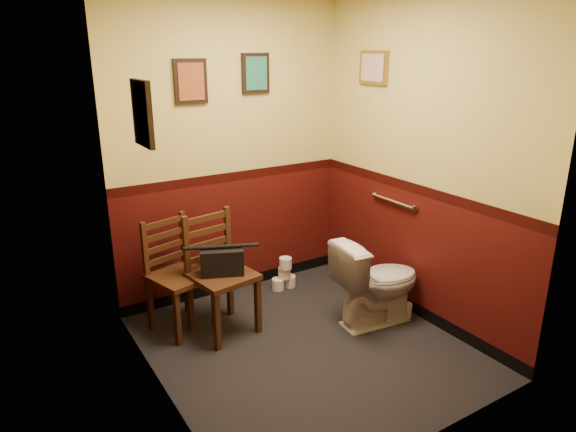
{
  "coord_description": "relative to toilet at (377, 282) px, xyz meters",
  "views": [
    {
      "loc": [
        -1.95,
        -2.87,
        2.21
      ],
      "look_at": [
        0.0,
        0.25,
        1.0
      ],
      "focal_mm": 32.0,
      "sensor_mm": 36.0,
      "label": 1
    }
  ],
  "objects": [
    {
      "name": "toilet",
      "position": [
        0.0,
        0.0,
        0.0
      ],
      "size": [
        0.79,
        0.5,
        0.73
      ],
      "primitive_type": "imported",
      "rotation": [
        0.0,
        0.0,
        1.46
      ],
      "color": "white",
      "rests_on": "floor"
    },
    {
      "name": "framed_print_back_a",
      "position": [
        -1.07,
        1.17,
        1.58
      ],
      "size": [
        0.28,
        0.04,
        0.36
      ],
      "color": "black",
      "rests_on": "wall_back"
    },
    {
      "name": "toilet_brush",
      "position": [
        0.27,
        -0.07,
        -0.3
      ],
      "size": [
        0.12,
        0.12,
        0.43
      ],
      "color": "silver",
      "rests_on": "floor"
    },
    {
      "name": "chair_right",
      "position": [
        -1.15,
        0.58,
        0.13
      ],
      "size": [
        0.52,
        0.52,
        0.98
      ],
      "rotation": [
        0.0,
        0.0,
        0.16
      ],
      "color": "#4C2C17",
      "rests_on": "floor"
    },
    {
      "name": "wall_back",
      "position": [
        -0.72,
        1.19,
        0.98
      ],
      "size": [
        2.2,
        0.0,
        2.7
      ],
      "primitive_type": "cube",
      "rotation": [
        1.57,
        0.0,
        0.0
      ],
      "color": "#410E0B",
      "rests_on": "ground"
    },
    {
      "name": "framed_print_back_b",
      "position": [
        -0.47,
        1.17,
        1.63
      ],
      "size": [
        0.26,
        0.04,
        0.34
      ],
      "color": "black",
      "rests_on": "wall_back"
    },
    {
      "name": "framed_print_right",
      "position": [
        0.36,
        0.59,
        1.68
      ],
      "size": [
        0.04,
        0.34,
        0.28
      ],
      "color": "olive",
      "rests_on": "wall_right"
    },
    {
      "name": "grab_bar",
      "position": [
        0.35,
        0.24,
        0.58
      ],
      "size": [
        0.05,
        0.56,
        0.06
      ],
      "color": "silver",
      "rests_on": "wall_right"
    },
    {
      "name": "floor",
      "position": [
        -0.72,
        -0.01,
        -0.37
      ],
      "size": [
        2.2,
        2.4,
        0.0
      ],
      "primitive_type": "cube",
      "color": "black",
      "rests_on": "ground"
    },
    {
      "name": "chair_left",
      "position": [
        -1.42,
        0.81,
        0.1
      ],
      "size": [
        0.53,
        0.53,
        0.92
      ],
      "rotation": [
        0.0,
        0.0,
        0.27
      ],
      "color": "#4C2C17",
      "rests_on": "floor"
    },
    {
      "name": "wall_front",
      "position": [
        -0.72,
        -1.21,
        0.98
      ],
      "size": [
        2.2,
        0.0,
        2.7
      ],
      "primitive_type": "cube",
      "rotation": [
        -1.57,
        0.0,
        0.0
      ],
      "color": "#410E0B",
      "rests_on": "ground"
    },
    {
      "name": "wall_left",
      "position": [
        -1.82,
        -0.01,
        0.98
      ],
      "size": [
        0.0,
        2.4,
        2.7
      ],
      "primitive_type": "cube",
      "rotation": [
        1.57,
        0.0,
        1.57
      ],
      "color": "#410E0B",
      "rests_on": "ground"
    },
    {
      "name": "wall_right",
      "position": [
        0.38,
        -0.01,
        0.98
      ],
      "size": [
        0.0,
        2.4,
        2.7
      ],
      "primitive_type": "cube",
      "rotation": [
        1.57,
        0.0,
        -1.57
      ],
      "color": "#410E0B",
      "rests_on": "ground"
    },
    {
      "name": "framed_print_left",
      "position": [
        -1.8,
        0.09,
        1.48
      ],
      "size": [
        0.04,
        0.3,
        0.38
      ],
      "color": "black",
      "rests_on": "wall_left"
    },
    {
      "name": "tp_stack",
      "position": [
        -0.32,
        0.95,
        -0.23
      ],
      "size": [
        0.25,
        0.15,
        0.32
      ],
      "color": "silver",
      "rests_on": "floor"
    },
    {
      "name": "handbag",
      "position": [
        -1.14,
        0.54,
        0.25
      ],
      "size": [
        0.37,
        0.28,
        0.24
      ],
      "rotation": [
        0.0,
        0.0,
        -0.4
      ],
      "color": "black",
      "rests_on": "chair_right"
    }
  ]
}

